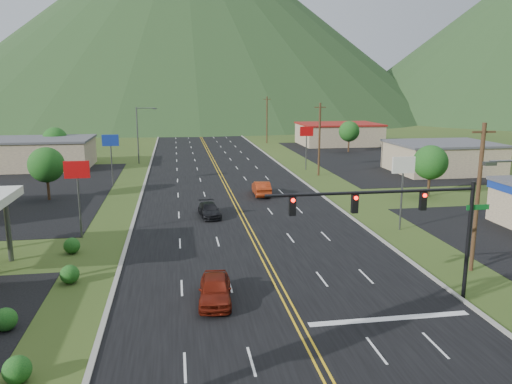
{
  "coord_description": "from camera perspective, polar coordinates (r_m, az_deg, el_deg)",
  "views": [
    {
      "loc": [
        -6.08,
        -11.33,
        12.35
      ],
      "look_at": [
        -0.24,
        24.74,
        4.5
      ],
      "focal_mm": 35.0,
      "sensor_mm": 36.0,
      "label": 1
    }
  ],
  "objects": [
    {
      "name": "utility_pole_a",
      "position": [
        35.99,
        24.0,
        -0.52
      ],
      "size": [
        1.6,
        0.28,
        10.0
      ],
      "color": "#382314",
      "rests_on": "ground"
    },
    {
      "name": "streetlight_west",
      "position": [
        81.83,
        -13.17,
        6.78
      ],
      "size": [
        3.28,
        0.25,
        9.0
      ],
      "color": "#59595E",
      "rests_on": "ground"
    },
    {
      "name": "car_red_near",
      "position": [
        29.4,
        -4.69,
        -11.08
      ],
      "size": [
        2.24,
        4.74,
        1.57
      ],
      "primitive_type": "imported",
      "rotation": [
        0.0,
        0.0,
        -0.09
      ],
      "color": "maroon",
      "rests_on": "ground"
    },
    {
      "name": "utility_pole_b",
      "position": [
        69.53,
        7.26,
        6.06
      ],
      "size": [
        1.6,
        0.28,
        10.0
      ],
      "color": "#382314",
      "rests_on": "ground"
    },
    {
      "name": "car_red_far",
      "position": [
        56.85,
        0.63,
        0.41
      ],
      "size": [
        1.88,
        4.97,
        1.62
      ],
      "primitive_type": "imported",
      "rotation": [
        0.0,
        0.0,
        3.11
      ],
      "color": "#9E2F11",
      "rests_on": "ground"
    },
    {
      "name": "pole_sign_east_b",
      "position": [
        74.19,
        5.79,
        6.42
      ],
      "size": [
        2.0,
        0.18,
        6.4
      ],
      "color": "#59595E",
      "rests_on": "ground"
    },
    {
      "name": "tree_east_b",
      "position": [
        95.29,
        10.6,
        6.82
      ],
      "size": [
        3.84,
        3.84,
        5.82
      ],
      "color": "#382314",
      "rests_on": "ground"
    },
    {
      "name": "utility_pole_c",
      "position": [
        108.36,
        1.25,
        8.3
      ],
      "size": [
        1.6,
        0.28,
        10.0
      ],
      "color": "#382314",
      "rests_on": "ground"
    },
    {
      "name": "tree_west_b",
      "position": [
        85.87,
        -21.98,
        5.59
      ],
      "size": [
        3.84,
        3.84,
        5.82
      ],
      "color": "#382314",
      "rests_on": "ground"
    },
    {
      "name": "pole_sign_west_a",
      "position": [
        42.71,
        -19.74,
        1.57
      ],
      "size": [
        2.0,
        0.18,
        6.4
      ],
      "color": "#59595E",
      "rests_on": "ground"
    },
    {
      "name": "traffic_signal",
      "position": [
        29.12,
        16.68,
        -2.34
      ],
      "size": [
        13.1,
        0.43,
        7.0
      ],
      "color": "black",
      "rests_on": "ground"
    },
    {
      "name": "building_west_far",
      "position": [
        82.92,
        -24.51,
        4.04
      ],
      "size": [
        18.4,
        11.4,
        4.5
      ],
      "color": "#CFB88F",
      "rests_on": "ground"
    },
    {
      "name": "building_east_far",
      "position": [
        107.38,
        9.42,
        6.57
      ],
      "size": [
        16.4,
        12.4,
        4.5
      ],
      "color": "#CFB88F",
      "rests_on": "ground"
    },
    {
      "name": "pole_sign_west_b",
      "position": [
        64.24,
        -16.28,
        5.12
      ],
      "size": [
        2.0,
        0.18,
        6.4
      ],
      "color": "#59595E",
      "rests_on": "ground"
    },
    {
      "name": "tree_east_a",
      "position": [
        59.11,
        19.31,
        3.21
      ],
      "size": [
        3.84,
        3.84,
        5.82
      ],
      "color": "#382314",
      "rests_on": "ground"
    },
    {
      "name": "building_east_mid",
      "position": [
        77.15,
        20.53,
        3.76
      ],
      "size": [
        14.4,
        11.4,
        4.3
      ],
      "color": "#CFB88F",
      "rests_on": "ground"
    },
    {
      "name": "tree_west_a",
      "position": [
        58.64,
        -22.85,
        2.87
      ],
      "size": [
        3.84,
        3.84,
        5.82
      ],
      "color": "#382314",
      "rests_on": "ground"
    },
    {
      "name": "car_dark_mid",
      "position": [
        47.81,
        -5.34,
        -2.12
      ],
      "size": [
        2.18,
        4.51,
        1.27
      ],
      "primitive_type": "imported",
      "rotation": [
        0.0,
        0.0,
        0.1
      ],
      "color": "black",
      "rests_on": "ground"
    },
    {
      "name": "pole_sign_east_a",
      "position": [
        44.31,
        16.46,
        2.15
      ],
      "size": [
        2.0,
        0.18,
        6.4
      ],
      "color": "#59595E",
      "rests_on": "ground"
    },
    {
      "name": "utility_pole_d",
      "position": [
        147.81,
        -1.59,
        9.32
      ],
      "size": [
        1.6,
        0.28,
        10.0
      ],
      "color": "#382314",
      "rests_on": "ground"
    },
    {
      "name": "mountain_n",
      "position": [
        233.36,
        -8.08,
        19.43
      ],
      "size": [
        220.0,
        220.0,
        85.0
      ],
      "primitive_type": "cone",
      "color": "#1A3618",
      "rests_on": "ground"
    }
  ]
}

